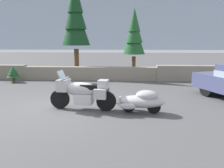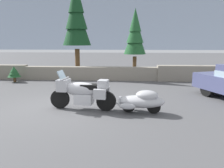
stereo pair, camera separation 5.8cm
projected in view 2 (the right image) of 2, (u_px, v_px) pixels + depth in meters
name	position (u px, v px, depth m)	size (l,w,h in m)	color
ground_plane	(65.00, 106.00, 8.28)	(80.00, 80.00, 0.00)	#4C4C4F
stone_guard_wall	(96.00, 73.00, 13.91)	(24.00, 0.65, 0.92)	gray
distant_ridgeline	(122.00, 28.00, 100.83)	(240.00, 80.00, 16.00)	#99A8BF
touring_motorcycle	(82.00, 92.00, 7.83)	(2.31, 0.91, 1.33)	black
car_shaped_trailer	(141.00, 100.00, 7.50)	(2.23, 0.90, 0.76)	black
pine_tree_tall	(76.00, 16.00, 14.94)	(1.85, 1.85, 6.28)	brown
pine_tree_secondary	(135.00, 34.00, 15.34)	(1.48, 1.48, 4.48)	brown
pine_sapling_near	(14.00, 72.00, 13.20)	(0.75, 0.75, 0.90)	brown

